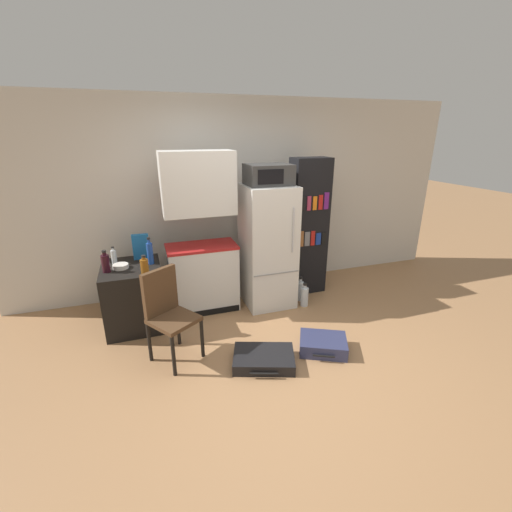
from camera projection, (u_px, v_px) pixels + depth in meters
name	position (u px, v px, depth m)	size (l,w,h in m)	color
ground_plane	(284.00, 361.00, 3.43)	(24.00, 24.00, 0.00)	#A3754C
wall_back	(244.00, 197.00, 4.82)	(6.40, 0.10, 2.61)	beige
side_table	(134.00, 296.00, 3.99)	(0.64, 0.73, 0.73)	black
kitchen_hutch	(201.00, 240.00, 4.17)	(0.86, 0.46, 1.97)	silver
refrigerator	(268.00, 246.00, 4.39)	(0.61, 0.67, 1.56)	silver
microwave	(268.00, 175.00, 4.08)	(0.53, 0.42, 0.24)	#333333
bookshelf	(308.00, 228.00, 4.68)	(0.50, 0.31, 1.86)	black
bottle_blue_soda	(150.00, 253.00, 3.90)	(0.07, 0.07, 0.32)	#1E47A3
bottle_wine_dark	(106.00, 263.00, 3.68)	(0.09, 0.09, 0.25)	black
bottle_clear_short	(114.00, 257.00, 3.92)	(0.06, 0.06, 0.21)	silver
bottle_amber_beer	(145.00, 266.00, 3.62)	(0.09, 0.09, 0.21)	brown
bowl	(121.00, 266.00, 3.80)	(0.17, 0.17, 0.05)	silver
cereal_box	(141.00, 247.00, 4.05)	(0.19, 0.07, 0.30)	#1E66A8
chair	(167.00, 308.00, 3.34)	(0.55, 0.55, 0.93)	black
suitcase_large_flat	(264.00, 359.00, 3.37)	(0.70, 0.58, 0.11)	black
suitcase_small_flat	(323.00, 344.00, 3.57)	(0.59, 0.54, 0.14)	navy
water_bottle_front	(305.00, 296.00, 4.49)	(0.10, 0.10, 0.32)	silver
water_bottle_middle	(300.00, 290.00, 4.63)	(0.09, 0.09, 0.34)	silver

